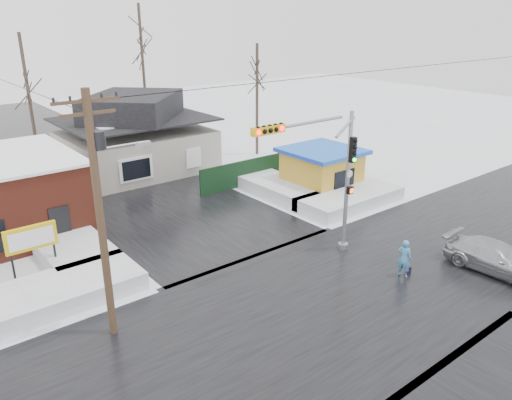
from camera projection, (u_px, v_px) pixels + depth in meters
ground at (331, 300)px, 20.69m from camera, size 120.00×120.00×0.00m
road_ns at (331, 300)px, 20.68m from camera, size 10.00×120.00×0.02m
road_ew at (331, 300)px, 20.68m from camera, size 120.00×10.00×0.02m
snowbank_nw at (55, 293)px, 20.44m from camera, size 7.00×3.00×0.80m
snowbank_ne at (350, 199)px, 30.93m from camera, size 7.00×3.00×0.80m
snowbank_nside_w at (63, 240)px, 25.27m from camera, size 3.00×8.00×0.80m
snowbank_nside_e at (273, 185)px, 33.43m from camera, size 3.00×8.00×0.80m
traffic_signal at (326, 169)px, 22.69m from camera, size 6.05×0.68×7.00m
utility_pole at (101, 204)px, 16.84m from camera, size 3.15×0.44×9.00m
marquee_sign at (31, 239)px, 21.73m from camera, size 2.20×0.21×2.55m
house at (135, 136)px, 37.07m from camera, size 10.40×8.40×5.76m
kiosk at (322, 170)px, 33.04m from camera, size 4.60×4.60×2.88m
fence at (249, 172)px, 34.43m from camera, size 8.00×0.12×1.80m
tree_far_left at (24, 63)px, 34.64m from camera, size 3.00×3.00×10.00m
tree_far_mid at (141, 35)px, 41.38m from camera, size 3.00×3.00×12.00m
tree_far_right at (257, 67)px, 39.84m from camera, size 3.00×3.00×9.00m
pedestrian at (404, 259)px, 22.27m from camera, size 0.59×0.74×1.78m
car at (497, 258)px, 22.76m from camera, size 2.24×4.82×1.36m
shopping_bag at (408, 271)px, 22.67m from camera, size 0.29×0.16×0.35m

